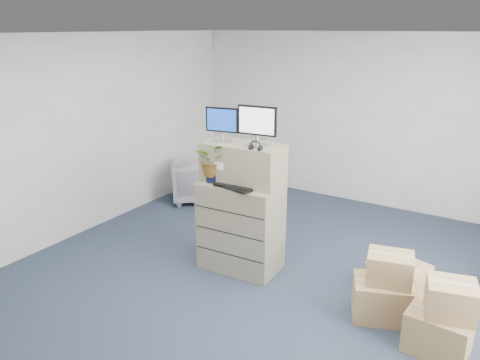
% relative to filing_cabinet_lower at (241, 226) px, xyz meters
% --- Properties ---
extents(ground, '(7.00, 7.00, 0.00)m').
position_rel_filing_cabinet_lower_xyz_m(ground, '(0.47, -0.45, -0.55)').
color(ground, '#243242').
rests_on(ground, ground).
extents(wall_back, '(6.00, 0.02, 2.80)m').
position_rel_filing_cabinet_lower_xyz_m(wall_back, '(0.47, 3.06, 0.85)').
color(wall_back, '#B9B7AF').
rests_on(wall_back, ground).
extents(filing_cabinet_lower, '(0.97, 0.62, 1.10)m').
position_rel_filing_cabinet_lower_xyz_m(filing_cabinet_lower, '(0.00, 0.00, 0.00)').
color(filing_cabinet_lower, gray).
rests_on(filing_cabinet_lower, ground).
extents(filing_cabinet_upper, '(0.97, 0.52, 0.47)m').
position_rel_filing_cabinet_lower_xyz_m(filing_cabinet_upper, '(-0.00, 0.05, 0.79)').
color(filing_cabinet_upper, gray).
rests_on(filing_cabinet_upper, filing_cabinet_lower).
extents(monitor_left, '(0.41, 0.19, 0.40)m').
position_rel_filing_cabinet_lower_xyz_m(monitor_left, '(-0.28, 0.03, 1.25)').
color(monitor_left, '#99999E').
rests_on(monitor_left, filing_cabinet_upper).
extents(monitor_right, '(0.47, 0.20, 0.46)m').
position_rel_filing_cabinet_lower_xyz_m(monitor_right, '(0.19, 0.03, 1.28)').
color(monitor_right, '#99999E').
rests_on(monitor_right, filing_cabinet_upper).
extents(headphones, '(0.14, 0.02, 0.14)m').
position_rel_filing_cabinet_lower_xyz_m(headphones, '(0.26, -0.12, 1.06)').
color(headphones, black).
rests_on(headphones, filing_cabinet_upper).
extents(keyboard, '(0.56, 0.31, 0.03)m').
position_rel_filing_cabinet_lower_xyz_m(keyboard, '(0.00, -0.16, 0.57)').
color(keyboard, black).
rests_on(keyboard, filing_cabinet_lower).
extents(mouse, '(0.12, 0.09, 0.04)m').
position_rel_filing_cabinet_lower_xyz_m(mouse, '(0.35, -0.08, 0.57)').
color(mouse, silver).
rests_on(mouse, filing_cabinet_lower).
extents(water_bottle, '(0.08, 0.08, 0.28)m').
position_rel_filing_cabinet_lower_xyz_m(water_bottle, '(0.05, 0.03, 0.69)').
color(water_bottle, gray).
rests_on(water_bottle, filing_cabinet_lower).
extents(phone_dock, '(0.07, 0.06, 0.16)m').
position_rel_filing_cabinet_lower_xyz_m(phone_dock, '(-0.01, 0.06, 0.60)').
color(phone_dock, silver).
rests_on(phone_dock, filing_cabinet_lower).
extents(external_drive, '(0.23, 0.20, 0.06)m').
position_rel_filing_cabinet_lower_xyz_m(external_drive, '(0.33, 0.12, 0.58)').
color(external_drive, black).
rests_on(external_drive, filing_cabinet_lower).
extents(tissue_box, '(0.24, 0.14, 0.09)m').
position_rel_filing_cabinet_lower_xyz_m(tissue_box, '(0.31, 0.09, 0.65)').
color(tissue_box, '#3D95D1').
rests_on(tissue_box, external_drive).
extents(potted_plant, '(0.47, 0.49, 0.40)m').
position_rel_filing_cabinet_lower_xyz_m(potted_plant, '(-0.30, -0.15, 0.78)').
color(potted_plant, '#99B390').
rests_on(potted_plant, filing_cabinet_lower).
extents(office_chair, '(1.01, 1.01, 0.76)m').
position_rel_filing_cabinet_lower_xyz_m(office_chair, '(-1.93, 1.60, -0.17)').
color(office_chair, slate).
rests_on(office_chair, ground).
extents(cardboard_boxes, '(2.00, 1.93, 0.72)m').
position_rel_filing_cabinet_lower_xyz_m(cardboard_boxes, '(2.29, 0.19, -0.28)').
color(cardboard_boxes, '#987149').
rests_on(cardboard_boxes, ground).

